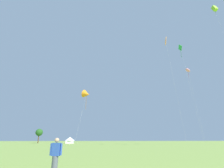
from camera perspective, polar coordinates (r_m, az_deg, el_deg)
name	(u,v)px	position (r m, az deg, el deg)	size (l,w,h in m)	color
kite_orange_delta	(86,94)	(49.71, -8.60, -3.40)	(4.09, 3.91, 15.48)	orange
kite_pink_parafoil	(188,70)	(62.64, 24.15, 4.23)	(3.43, 3.55, 24.38)	pink
kite_lime_box	(215,9)	(60.41, 31.24, 20.81)	(2.17, 3.05, 38.23)	#99DB2D
kite_green_diamond	(181,49)	(63.43, 22.05, 10.77)	(2.04, 3.60, 32.77)	green
kite_orange_diamond	(166,42)	(56.04, 17.67, 13.37)	(2.48, 2.83, 31.93)	orange
person_spectator	(55,157)	(9.25, -18.52, -22.29)	(0.57, 0.30, 1.73)	#565B66
festival_tent_right	(70,140)	(77.62, -13.97, -17.78)	(4.10, 4.10, 2.66)	white
tree_distant_left	(39,132)	(90.26, -23.29, -14.75)	(3.30, 3.30, 6.50)	brown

